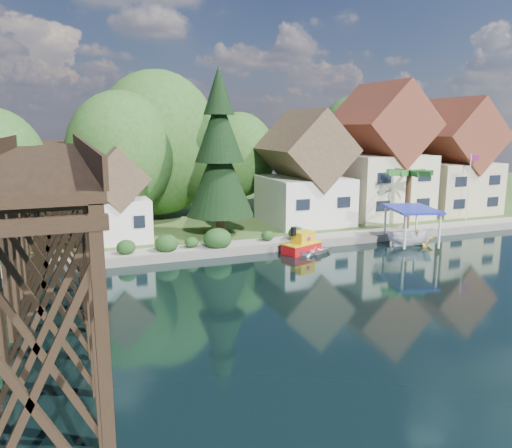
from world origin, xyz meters
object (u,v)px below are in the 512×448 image
object	(u,v)px
house_center	(380,160)
shed	(117,201)
conifer	(220,156)
trestle_bridge	(48,202)
boat_white_a	(313,249)
boat_canopy	(411,230)
palm_tree	(409,175)
flagpole	(470,180)
house_left	(304,176)
tugboat	(302,244)
boat_yellow	(419,236)
house_right	(451,164)

from	to	relation	value
house_center	shed	size ratio (longest dim) A/B	1.77
house_center	conifer	world-z (taller)	conifer
trestle_bridge	boat_white_a	world-z (taller)	trestle_bridge
trestle_bridge	house_center	size ratio (longest dim) A/B	3.18
conifer	boat_white_a	bearing A→B (deg)	-51.77
house_center	boat_canopy	bearing A→B (deg)	-110.95
palm_tree	boat_white_a	bearing A→B (deg)	-164.23
house_center	flagpole	size ratio (longest dim) A/B	2.08
house_left	house_center	distance (m)	9.10
trestle_bridge	shed	xyz separation A→B (m)	(5.00, 9.33, -1.52)
tugboat	boat_white_a	size ratio (longest dim) A/B	1.00
palm_tree	tugboat	bearing A→B (deg)	-167.43
flagpole	house_center	bearing A→B (deg)	142.07
boat_white_a	boat_canopy	distance (m)	8.86
house_left	house_center	world-z (taller)	house_center
flagpole	house_left	bearing A→B (deg)	162.76
house_left	boat_white_a	size ratio (longest dim) A/B	3.14
house_center	conifer	bearing A→B (deg)	-170.59
trestle_bridge	house_center	bearing A→B (deg)	19.49
trestle_bridge	palm_tree	size ratio (longest dim) A/B	7.62
house_left	shed	world-z (taller)	house_left
trestle_bridge	boat_yellow	size ratio (longest dim) A/B	16.26
house_center	tugboat	bearing A→B (deg)	-145.10
house_right	boat_white_a	xyz separation A→B (m)	(-21.91, -9.53, -5.41)
boat_white_a	boat_canopy	bearing A→B (deg)	-98.16
house_right	shed	world-z (taller)	house_right
flagpole	boat_canopy	bearing A→B (deg)	-154.41
house_left	shed	xyz separation A→B (m)	(-18.00, -1.50, -1.31)
conifer	palm_tree	distance (m)	17.43
house_right	flagpole	xyz separation A→B (m)	(-1.98, -4.97, -1.19)
palm_tree	boat_canopy	bearing A→B (deg)	-123.53
shed	boat_canopy	size ratio (longest dim) A/B	1.35
shed	palm_tree	distance (m)	26.02
boat_canopy	conifer	bearing A→B (deg)	151.43
boat_canopy	house_right	bearing A→B (deg)	38.13
house_right	palm_tree	bearing A→B (deg)	-148.99
house_center	house_right	distance (m)	9.04
trestle_bridge	flagpole	distance (m)	39.46
house_left	house_right	bearing A→B (deg)	0.00
flagpole	boat_white_a	xyz separation A→B (m)	(-19.93, -4.56, -4.23)
tugboat	boat_yellow	distance (m)	10.54
palm_tree	house_center	bearing A→B (deg)	77.71
flagpole	boat_yellow	distance (m)	12.06
house_left	palm_tree	bearing A→B (deg)	-39.96
house_right	house_left	bearing A→B (deg)	-180.00
flagpole	boat_yellow	size ratio (longest dim) A/B	2.46
boat_white_a	trestle_bridge	bearing A→B (deg)	90.88
trestle_bridge	house_center	world-z (taller)	house_center
tugboat	house_center	bearing A→B (deg)	34.90
house_right	boat_white_a	distance (m)	24.49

